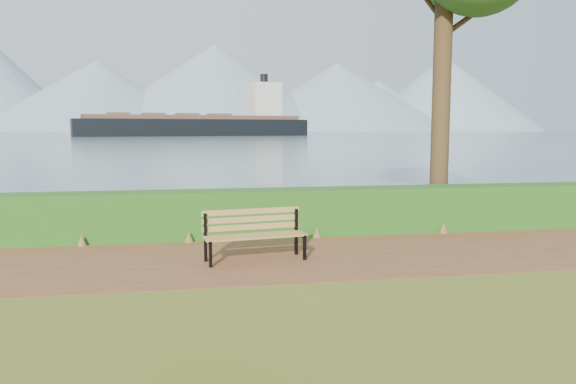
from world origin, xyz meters
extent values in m
plane|color=#4E631C|center=(0.00, 0.00, 0.00)|extent=(140.00, 140.00, 0.00)
cube|color=brown|center=(0.00, 0.30, 0.01)|extent=(40.00, 3.40, 0.01)
cube|color=#184915|center=(0.00, 2.60, 0.50)|extent=(32.00, 0.85, 1.00)
cube|color=#445C6E|center=(0.00, 260.00, 0.01)|extent=(700.00, 510.00, 0.00)
cone|color=gray|center=(-60.00, 395.00, 24.00)|extent=(160.00, 160.00, 48.00)
cone|color=gray|center=(20.00, 405.00, 31.00)|extent=(190.00, 190.00, 62.00)
cone|color=gray|center=(110.00, 400.00, 25.00)|extent=(170.00, 170.00, 50.00)
cone|color=gray|center=(200.00, 410.00, 29.00)|extent=(150.00, 150.00, 58.00)
cone|color=gray|center=(-10.00, 430.00, 17.50)|extent=(120.00, 120.00, 35.00)
cone|color=gray|center=(150.00, 425.00, 20.00)|extent=(130.00, 130.00, 40.00)
cube|color=black|center=(-0.75, -0.16, 0.23)|extent=(0.06, 0.07, 0.45)
cube|color=black|center=(-0.82, 0.28, 0.43)|extent=(0.06, 0.07, 0.86)
cube|color=black|center=(-0.79, 0.06, 0.42)|extent=(0.13, 0.52, 0.05)
cube|color=black|center=(0.92, 0.09, 0.23)|extent=(0.06, 0.07, 0.45)
cube|color=black|center=(0.85, 0.53, 0.43)|extent=(0.06, 0.07, 0.86)
cube|color=black|center=(0.88, 0.31, 0.42)|extent=(0.13, 0.52, 0.05)
cube|color=olive|center=(0.08, 0.00, 0.45)|extent=(1.80, 0.36, 0.04)
cube|color=olive|center=(0.06, 0.12, 0.45)|extent=(1.80, 0.36, 0.04)
cube|color=olive|center=(0.04, 0.25, 0.45)|extent=(1.80, 0.36, 0.04)
cube|color=olive|center=(0.02, 0.38, 0.45)|extent=(1.80, 0.36, 0.04)
cube|color=olive|center=(0.01, 0.44, 0.57)|extent=(1.79, 0.31, 0.10)
cube|color=olive|center=(0.01, 0.44, 0.71)|extent=(1.79, 0.31, 0.10)
cube|color=olive|center=(0.01, 0.44, 0.85)|extent=(1.79, 0.31, 0.10)
cylinder|color=#3A2717|center=(5.11, 3.64, 4.03)|extent=(0.45, 0.45, 8.06)
cylinder|color=#3A2717|center=(5.61, 3.64, 4.93)|extent=(1.18, 0.13, 0.88)
cube|color=black|center=(1.43, 154.99, 1.43)|extent=(67.26, 25.54, 6.66)
cube|color=#513930|center=(1.43, 154.99, 5.34)|extent=(61.83, 23.29, 1.14)
cube|color=beige|center=(22.19, 159.90, 10.48)|extent=(10.15, 9.62, 10.47)
cylinder|color=black|center=(22.19, 159.90, 16.67)|extent=(2.28, 2.28, 3.33)
cube|color=brown|center=(-19.32, 150.08, 6.10)|extent=(7.01, 7.43, 0.76)
cube|color=brown|center=(-10.06, 152.27, 6.10)|extent=(7.01, 7.43, 0.76)
cube|color=brown|center=(-0.79, 154.46, 6.10)|extent=(7.01, 7.43, 0.76)
cube|color=brown|center=(8.47, 156.66, 6.10)|extent=(7.01, 7.43, 0.76)
camera|label=1|loc=(-1.11, -9.47, 2.34)|focal=35.00mm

